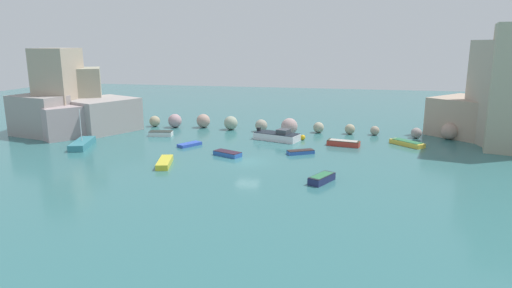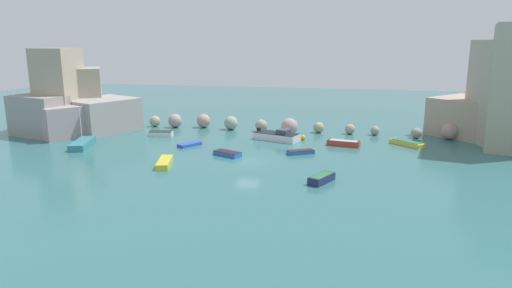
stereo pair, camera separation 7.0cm
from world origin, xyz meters
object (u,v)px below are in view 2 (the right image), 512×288
moored_boat_7 (407,143)px  moored_boat_0 (190,144)px  moored_boat_4 (277,136)px  moored_boat_6 (322,178)px  moored_boat_8 (344,143)px  moored_boat_9 (165,162)px  moored_boat_3 (161,133)px  moored_boat_1 (82,144)px  channel_buoy (303,137)px  moored_boat_2 (227,154)px  moored_boat_5 (301,152)px

moored_boat_7 → moored_boat_0: bearing=56.9°
moored_boat_4 → moored_boat_6: size_ratio=1.90×
moored_boat_8 → moored_boat_6: bearing=-85.2°
moored_boat_6 → moored_boat_9: size_ratio=0.72×
moored_boat_3 → moored_boat_6: 27.93m
moored_boat_8 → moored_boat_1: bearing=-156.0°
moored_boat_0 → moored_boat_8: (18.50, 4.11, 0.18)m
moored_boat_4 → moored_boat_3: bearing=-159.1°
moored_boat_9 → moored_boat_6: bearing=-113.7°
moored_boat_8 → moored_boat_9: moored_boat_8 is taller
channel_buoy → moored_boat_3: (-19.19, -1.60, -0.01)m
moored_boat_3 → moored_boat_9: moored_boat_3 is taller
moored_boat_7 → moored_boat_2: bearing=69.6°
moored_boat_4 → moored_boat_5: (3.84, -6.66, -0.33)m
moored_boat_6 → moored_boat_7: moored_boat_6 is taller
moored_boat_5 → channel_buoy: bearing=-114.8°
moored_boat_0 → moored_boat_3: moored_boat_3 is taller
moored_boat_1 → channel_buoy: bearing=-87.1°
moored_boat_3 → moored_boat_1: bearing=-139.5°
moored_boat_2 → moored_boat_8: size_ratio=0.84×
moored_boat_7 → moored_boat_8: size_ratio=1.01×
moored_boat_8 → moored_boat_3: bearing=-171.1°
moored_boat_8 → moored_boat_2: bearing=-137.5°
moored_boat_3 → moored_boat_7: moored_boat_3 is taller
moored_boat_4 → moored_boat_9: bearing=-104.9°
moored_boat_0 → moored_boat_7: size_ratio=0.78×
channel_buoy → moored_boat_0: (-13.22, -6.40, -0.16)m
moored_boat_3 → moored_boat_5: (19.81, -5.87, -0.10)m
moored_boat_1 → moored_boat_6: (29.55, -7.80, -0.03)m
moored_boat_1 → moored_boat_4: (22.58, 8.92, 0.16)m
moored_boat_5 → moored_boat_9: moored_boat_9 is taller
moored_boat_5 → moored_boat_6: bearing=77.8°
moored_boat_1 → moored_boat_7: size_ratio=1.45×
moored_boat_1 → moored_boat_2: bearing=-109.0°
moored_boat_4 → moored_boat_0: bearing=-132.7°
channel_buoy → moored_boat_1: moored_boat_1 is taller
channel_buoy → moored_boat_9: 19.76m
moored_boat_1 → moored_boat_9: (13.22, -5.52, -0.11)m
moored_boat_1 → moored_boat_9: size_ratio=1.32×
moored_boat_2 → moored_boat_4: size_ratio=0.56×
moored_boat_3 → moored_boat_5: moored_boat_3 is taller
moored_boat_2 → moored_boat_5: moored_boat_2 is taller
moored_boat_2 → moored_boat_3: 14.64m
moored_boat_0 → moored_boat_4: moored_boat_4 is taller
moored_boat_1 → moored_boat_9: 14.33m
channel_buoy → moored_boat_6: moored_boat_6 is taller
moored_boat_9 → moored_boat_3: bearing=10.2°
moored_boat_4 → moored_boat_5: 7.69m
moored_boat_4 → moored_boat_7: bearing=19.6°
moored_boat_4 → channel_buoy: bearing=32.1°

